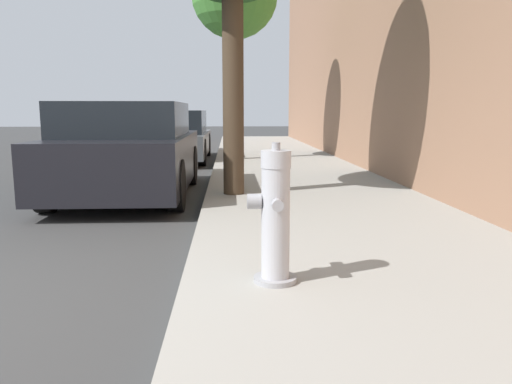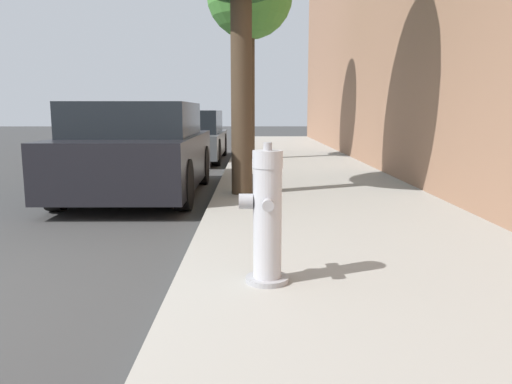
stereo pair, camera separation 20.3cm
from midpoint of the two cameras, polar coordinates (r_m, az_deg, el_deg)
name	(u,v)px [view 1 (the left image)]	position (r m, az deg, el deg)	size (l,w,h in m)	color
sidewalk_slab	(420,310)	(3.31, 16.51, -12.81)	(3.03, 40.00, 0.15)	#99968E
fire_hydrant	(275,218)	(3.33, 0.43, -3.06)	(0.34, 0.35, 0.95)	#97979C
parked_car_near	(129,151)	(7.84, -15.08, 4.52)	(1.86, 3.93, 1.42)	black
parked_car_mid	(174,137)	(13.31, -9.83, 6.26)	(1.80, 4.33, 1.31)	#4C5156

